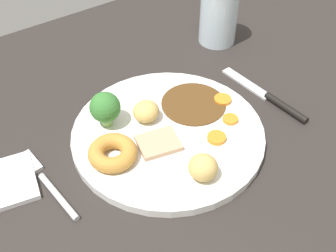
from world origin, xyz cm
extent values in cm
cube|color=#2B2623|center=(0.00, 0.00, 1.80)|extent=(120.00, 84.00, 3.60)
cylinder|color=white|center=(1.25, -1.87, 4.30)|extent=(29.81, 29.81, 1.40)
cylinder|color=#563819|center=(8.26, 0.75, 5.15)|extent=(10.65, 10.65, 0.30)
cube|color=tan|center=(-1.64, -3.52, 5.40)|extent=(7.03, 6.26, 0.80)
torus|color=#C68938|center=(-8.48, -1.95, 6.17)|extent=(7.10, 7.10, 2.33)
ellipsoid|color=#D8B260|center=(0.10, 2.31, 6.60)|extent=(5.15, 5.03, 3.19)
ellipsoid|color=#D8B260|center=(0.19, -11.92, 6.81)|extent=(4.51, 4.56, 3.61)
cylinder|color=orange|center=(10.65, -5.68, 5.26)|extent=(2.46, 2.46, 0.52)
cylinder|color=orange|center=(6.18, -7.60, 5.31)|extent=(2.87, 2.87, 0.63)
cylinder|color=orange|center=(12.72, -1.38, 5.30)|extent=(2.85, 2.85, 0.61)
cylinder|color=#8CB766|center=(-5.64, 4.92, 5.89)|extent=(1.74, 1.74, 1.79)
sphere|color=#387A33|center=(-5.64, 4.92, 8.45)|extent=(4.75, 4.75, 4.75)
cylinder|color=silver|center=(-17.69, -2.86, 4.05)|extent=(1.82, 9.54, 0.90)
cube|color=silver|center=(-18.50, 5.35, 3.90)|extent=(2.43, 4.67, 0.60)
cylinder|color=black|center=(20.96, -8.09, 4.20)|extent=(1.73, 8.56, 1.20)
cube|color=silver|center=(20.39, 0.90, 3.80)|extent=(2.36, 10.59, 0.40)
cylinder|color=silver|center=(25.40, 15.13, 9.31)|extent=(7.38, 7.38, 11.42)
camera|label=1|loc=(-25.04, -39.10, 50.12)|focal=44.42mm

